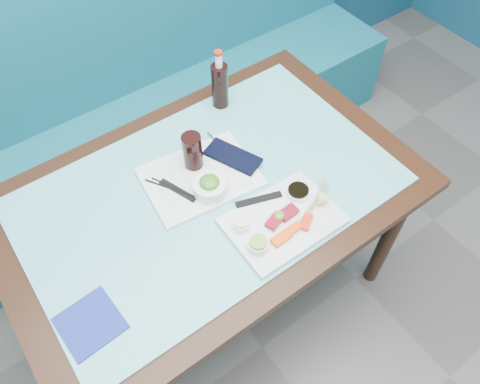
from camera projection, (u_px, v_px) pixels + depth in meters
booth_bench at (118, 126)px, 2.28m from camera, size 3.00×0.56×1.17m
dining_table at (210, 206)px, 1.64m from camera, size 1.40×0.90×0.75m
glass_top at (209, 191)px, 1.57m from camera, size 1.22×0.76×0.01m
sashimi_plate at (282, 221)px, 1.48m from camera, size 0.35×0.25×0.02m
salmon_left at (281, 238)px, 1.42m from camera, size 0.07×0.04×0.02m
salmon_mid at (293, 229)px, 1.44m from camera, size 0.06×0.03×0.01m
salmon_right at (306, 222)px, 1.46m from camera, size 0.07×0.06×0.01m
tuna_left at (274, 221)px, 1.46m from camera, size 0.07×0.05×0.02m
tuna_right at (288, 213)px, 1.48m from camera, size 0.06×0.04×0.02m
seaweed_garnish at (280, 216)px, 1.47m from camera, size 0.04×0.04×0.02m
ramekin_wasabi at (258, 245)px, 1.40m from camera, size 0.07×0.07×0.03m
wasabi_fill at (258, 242)px, 1.39m from camera, size 0.07×0.07×0.01m
ramekin_ginger at (242, 224)px, 1.45m from camera, size 0.07×0.07×0.02m
ginger_fill at (242, 221)px, 1.44m from camera, size 0.06×0.06×0.01m
soy_dish at (298, 192)px, 1.53m from camera, size 0.09×0.09×0.02m
soy_fill at (298, 190)px, 1.52m from camera, size 0.07×0.07×0.01m
lemon_wedge at (324, 199)px, 1.49m from camera, size 0.06×0.06×0.05m
chopstick_sleeve at (259, 199)px, 1.52m from camera, size 0.16×0.07×0.00m
wooden_chopstick_a at (312, 205)px, 1.50m from camera, size 0.20×0.08×0.01m
wooden_chopstick_b at (315, 204)px, 1.50m from camera, size 0.20×0.13×0.01m
serving_tray at (200, 177)px, 1.59m from camera, size 0.40×0.32×0.01m
paper_placemat at (200, 176)px, 1.58m from camera, size 0.34×0.27×0.00m
seaweed_bowl at (210, 187)px, 1.53m from camera, size 0.13×0.13×0.05m
seaweed_salad at (209, 182)px, 1.50m from camera, size 0.07×0.07×0.03m
cola_glass at (192, 151)px, 1.56m from camera, size 0.07×0.07×0.14m
navy_pouch at (233, 157)px, 1.63m from camera, size 0.15×0.21×0.02m
fork at (214, 140)px, 1.68m from camera, size 0.01×0.08×0.01m
black_chopstick_a at (177, 191)px, 1.54m from camera, size 0.13×0.21×0.01m
black_chopstick_b at (179, 190)px, 1.54m from camera, size 0.10×0.19×0.01m
tray_sleeve at (178, 190)px, 1.54m from camera, size 0.07×0.15×0.00m
cola_bottle_body at (220, 86)px, 1.74m from camera, size 0.07×0.07×0.18m
cola_bottle_neck at (219, 60)px, 1.65m from camera, size 0.03×0.03×0.05m
cola_bottle_cap at (218, 53)px, 1.63m from camera, size 0.03×0.03×0.01m
blue_napkin at (90, 323)px, 1.29m from camera, size 0.17×0.17×0.01m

